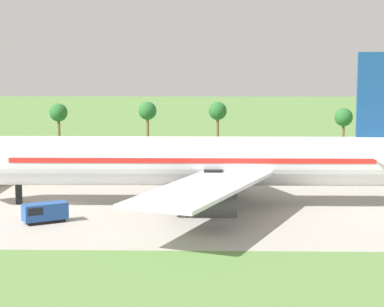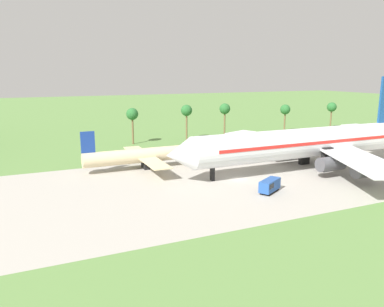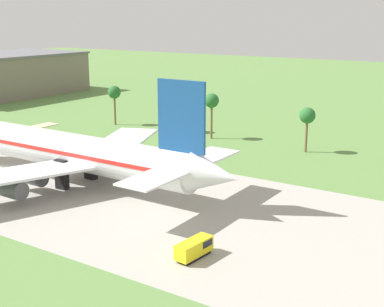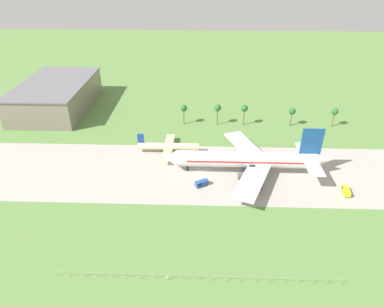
{
  "view_description": "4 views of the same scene",
  "coord_description": "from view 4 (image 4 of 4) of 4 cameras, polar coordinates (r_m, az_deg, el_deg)",
  "views": [
    {
      "loc": [
        20.13,
        -90.98,
        19.15
      ],
      "look_at": [
        18.15,
        1.04,
        7.01
      ],
      "focal_mm": 65.0,
      "sensor_mm": 36.0,
      "label": 1
    },
    {
      "loc": [
        -38.52,
        -63.53,
        21.28
      ],
      "look_at": [
        -9.82,
        1.04,
        6.01
      ],
      "focal_mm": 35.0,
      "sensor_mm": 36.0,
      "label": 2
    },
    {
      "loc": [
        89.75,
        -65.42,
        29.92
      ],
      "look_at": [
        46.12,
        1.04,
        9.3
      ],
      "focal_mm": 50.0,
      "sensor_mm": 36.0,
      "label": 3
    },
    {
      "loc": [
        0.74,
        -119.54,
        79.59
      ],
      "look_at": [
        -3.59,
        5.0,
        6.0
      ],
      "focal_mm": 32.0,
      "sensor_mm": 36.0,
      "label": 4
    }
  ],
  "objects": [
    {
      "name": "palm_tree_row",
      "position": [
        182.2,
        10.33,
        7.18
      ],
      "size": [
        82.01,
        3.6,
        11.37
      ],
      "color": "brown",
      "rests_on": "ground_plane"
    },
    {
      "name": "regional_aircraft",
      "position": [
        156.4,
        -3.99,
        1.19
      ],
      "size": [
        27.73,
        24.88,
        9.3
      ],
      "color": "beige",
      "rests_on": "ground_plane"
    },
    {
      "name": "taxiway_strip",
      "position": [
        143.6,
        1.36,
        -3.1
      ],
      "size": [
        320.0,
        44.0,
        0.02
      ],
      "color": "#A8A399",
      "rests_on": "ground_plane"
    },
    {
      "name": "terminal_building",
      "position": [
        216.0,
        -21.65,
        9.01
      ],
      "size": [
        36.72,
        61.2,
        15.71
      ],
      "color": "slate",
      "rests_on": "ground_plane"
    },
    {
      "name": "baggage_tug",
      "position": [
        143.29,
        24.28,
        -5.69
      ],
      "size": [
        2.53,
        5.82,
        2.36
      ],
      "color": "black",
      "rests_on": "ground_plane"
    },
    {
      "name": "jet_airliner",
      "position": [
        142.58,
        9.44,
        -1.0
      ],
      "size": [
        69.41,
        55.17,
        20.47
      ],
      "color": "white",
      "rests_on": "ground_plane"
    },
    {
      "name": "ground_plane",
      "position": [
        143.61,
        1.36,
        -3.1
      ],
      "size": [
        600.0,
        600.0,
        0.0
      ],
      "primitive_type": "plane",
      "color": "#5B8442"
    },
    {
      "name": "perimeter_fence",
      "position": [
        101.35,
        0.9,
        -19.89
      ],
      "size": [
        80.1,
        0.1,
        2.1
      ],
      "color": "gray",
      "rests_on": "ground_plane"
    },
    {
      "name": "no_stopping_sign",
      "position": [
        101.87,
        -4.17,
        -19.99
      ],
      "size": [
        0.44,
        0.08,
        1.68
      ],
      "color": "gray",
      "rests_on": "ground_plane"
    },
    {
      "name": "fuel_truck",
      "position": [
        134.67,
        1.57,
        -5.0
      ],
      "size": [
        5.55,
        4.39,
        2.4
      ],
      "color": "black",
      "rests_on": "ground_plane"
    }
  ]
}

